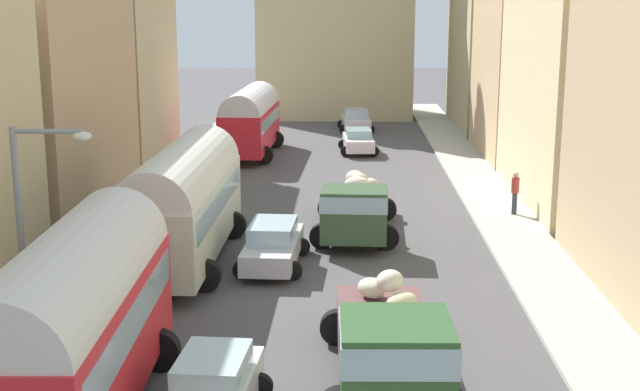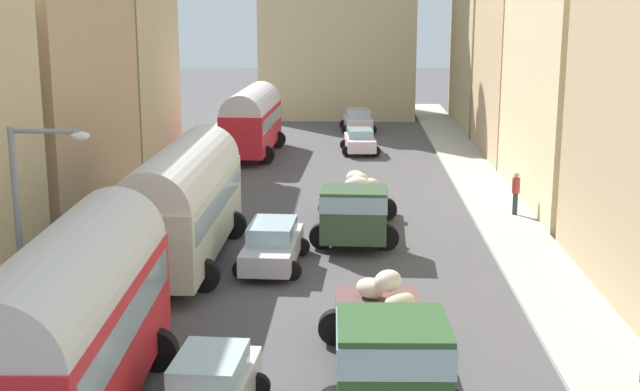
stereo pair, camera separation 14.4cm
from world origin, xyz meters
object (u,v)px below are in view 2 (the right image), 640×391
parked_bus_0 (71,319)px  streetlamp_near (30,226)px  parked_bus_1 (183,198)px  cargo_truck_0 (388,348)px  car_1 (358,120)px  cargo_truck_1 (355,208)px  car_0 (360,141)px  parked_bus_2 (252,118)px  pedestrian_0 (516,191)px  car_2 (210,389)px  car_3 (273,244)px

parked_bus_0 → streetlamp_near: size_ratio=1.46×
parked_bus_1 → cargo_truck_0: bearing=-57.7°
parked_bus_1 → streetlamp_near: bearing=-101.4°
parked_bus_1 → car_1: bearing=78.7°
parked_bus_1 → cargo_truck_1: (5.72, 3.05, -1.01)m
car_0 → cargo_truck_1: bearing=-91.0°
car_1 → streetlamp_near: size_ratio=0.69×
parked_bus_2 → pedestrian_0: size_ratio=4.59×
parked_bus_0 → car_0: parked_bus_0 is taller
cargo_truck_0 → streetlamp_near: streetlamp_near is taller
cargo_truck_0 → cargo_truck_1: (-0.66, 13.14, -0.07)m
parked_bus_2 → cargo_truck_1: 18.34m
car_0 → car_2: (-3.36, -32.67, 0.04)m
car_2 → streetlamp_near: size_ratio=0.65×
parked_bus_2 → car_2: parked_bus_2 is taller
parked_bus_1 → car_0: (6.04, 21.46, -1.48)m
car_1 → cargo_truck_1: bearing=-90.5°
parked_bus_2 → car_3: (3.05, -20.85, -1.37)m
cargo_truck_0 → parked_bus_1: bearing=122.3°
parked_bus_0 → car_1: size_ratio=2.10×
cargo_truck_1 → parked_bus_0: bearing=-112.1°
cargo_truck_0 → streetlamp_near: size_ratio=1.29×
cargo_truck_1 → streetlamp_near: streetlamp_near is taller
cargo_truck_0 → car_3: cargo_truck_0 is taller
cargo_truck_1 → parked_bus_2: bearing=108.4°
parked_bus_2 → car_3: parked_bus_2 is taller
parked_bus_1 → cargo_truck_0: size_ratio=1.28×
parked_bus_0 → parked_bus_2: bearing=89.9°
parked_bus_0 → car_3: bearing=74.1°
parked_bus_1 → car_3: (2.99, -0.43, -1.44)m
car_3 → streetlamp_near: streetlamp_near is taller
parked_bus_0 → pedestrian_0: bearing=55.3°
pedestrian_0 → car_2: bearing=-118.3°
car_1 → car_3: (-2.98, -30.35, -0.00)m
parked_bus_2 → cargo_truck_0: 31.20m
car_2 → car_3: bearing=88.4°
car_1 → car_3: same height
car_0 → streetlamp_near: size_ratio=0.68×
car_3 → pedestrian_0: size_ratio=2.33×
car_3 → streetlamp_near: 10.01m
streetlamp_near → parked_bus_2: bearing=86.6°
parked_bus_1 → car_3: bearing=-8.1°
parked_bus_2 → car_1: parked_bus_2 is taller
streetlamp_near → car_2: bearing=-28.6°
car_2 → car_0: bearing=84.1°
car_3 → parked_bus_0: bearing=-105.9°
car_0 → parked_bus_0: bearing=-100.6°
cargo_truck_0 → cargo_truck_1: size_ratio=1.05×
car_0 → streetlamp_near: 31.36m
parked_bus_0 → parked_bus_2: size_ratio=0.99×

